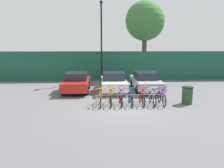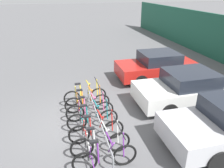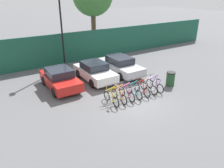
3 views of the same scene
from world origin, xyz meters
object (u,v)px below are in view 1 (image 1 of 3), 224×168
at_px(bicycle_orange, 110,99).
at_px(car_red, 76,82).
at_px(car_silver, 146,81).
at_px(tree_behind_hoarding, 145,21).
at_px(bike_rack, 131,96).
at_px(bicycle_white, 152,98).
at_px(bicycle_pink, 121,98).
at_px(bicycle_purple, 162,98).
at_px(car_white, 113,82).
at_px(lamp_post, 101,39).
at_px(trash_bin, 187,95).
at_px(bicycle_yellow, 101,99).
at_px(bicycle_teal, 131,98).
at_px(bicycle_red, 142,98).

bearing_deg(bicycle_orange, car_red, 121.90).
bearing_deg(car_silver, tree_behind_hoarding, 80.00).
xyz_separation_m(bike_rack, bicycle_white, (1.22, -0.15, -0.11)).
bearing_deg(tree_behind_hoarding, bike_rack, -105.09).
distance_m(bicycle_pink, bicycle_purple, 2.38).
relative_size(bike_rack, car_white, 1.02).
height_order(bicycle_white, car_white, car_white).
height_order(car_white, lamp_post, lamp_post).
height_order(bicycle_white, trash_bin, bicycle_white).
height_order(bike_rack, car_silver, car_silver).
bearing_deg(car_silver, bicycle_pink, -119.52).
bearing_deg(bicycle_purple, bicycle_yellow, 179.14).
xyz_separation_m(bicycle_pink, bicycle_purple, (2.38, 0.00, 0.00)).
height_order(bicycle_pink, bicycle_white, same).
bearing_deg(lamp_post, bicycle_teal, -78.83).
xyz_separation_m(bicycle_teal, bicycle_white, (1.27, 0.00, 0.00)).
xyz_separation_m(trash_bin, tree_behind_hoarding, (-0.42, 10.75, 5.25)).
height_order(bicycle_yellow, tree_behind_hoarding, tree_behind_hoarding).
relative_size(bicycle_pink, bicycle_teal, 1.00).
bearing_deg(bicycle_teal, lamp_post, 100.66).
bearing_deg(trash_bin, bicycle_teal, -179.58).
bearing_deg(bicycle_purple, car_silver, 90.38).
relative_size(bicycle_purple, car_white, 0.43).
relative_size(bicycle_pink, bicycle_white, 1.00).
distance_m(bike_rack, car_white, 3.83).
bearing_deg(bicycle_teal, bicycle_red, -0.51).
height_order(bicycle_pink, lamp_post, lamp_post).
height_order(bicycle_pink, bicycle_teal, same).
bearing_deg(car_red, bicycle_red, -43.30).
bearing_deg(lamp_post, tree_behind_hoarding, 31.97).
xyz_separation_m(bicycle_pink, car_silver, (2.29, 4.05, 0.31)).
distance_m(bike_rack, bicycle_red, 0.64).
xyz_separation_m(bike_rack, bicycle_yellow, (-1.77, -0.15, -0.11)).
bearing_deg(bicycle_yellow, car_red, 117.89).
bearing_deg(lamp_post, car_silver, -49.91).
distance_m(bicycle_teal, trash_bin, 3.33).
xyz_separation_m(bicycle_pink, trash_bin, (3.89, 0.02, 0.14)).
height_order(bicycle_yellow, car_silver, car_silver).
xyz_separation_m(bicycle_white, tree_behind_hoarding, (1.64, 10.77, 5.39)).
height_order(bicycle_white, car_red, car_red).
relative_size(bicycle_red, car_red, 0.43).
bearing_deg(bicycle_orange, bicycle_red, 1.08).
bearing_deg(tree_behind_hoarding, car_silver, -100.00).
relative_size(bike_rack, bicycle_red, 2.39).
distance_m(bicycle_yellow, bicycle_red, 2.38).
distance_m(trash_bin, tree_behind_hoarding, 11.97).
bearing_deg(car_red, bicycle_orange, -59.18).
relative_size(bicycle_teal, bicycle_red, 1.00).
xyz_separation_m(bike_rack, lamp_post, (-1.62, 7.83, 3.46)).
bearing_deg(bicycle_pink, car_white, 91.40).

